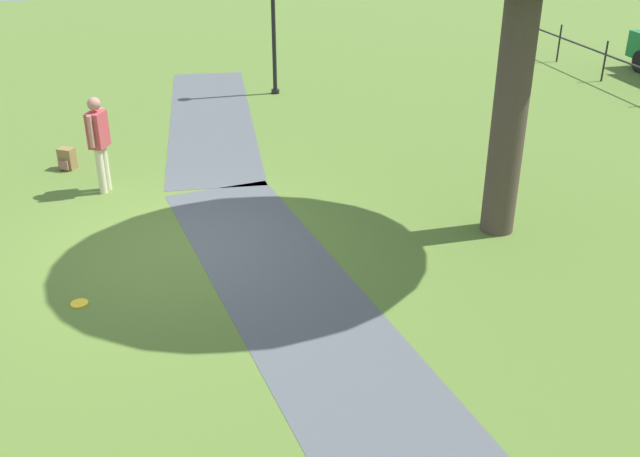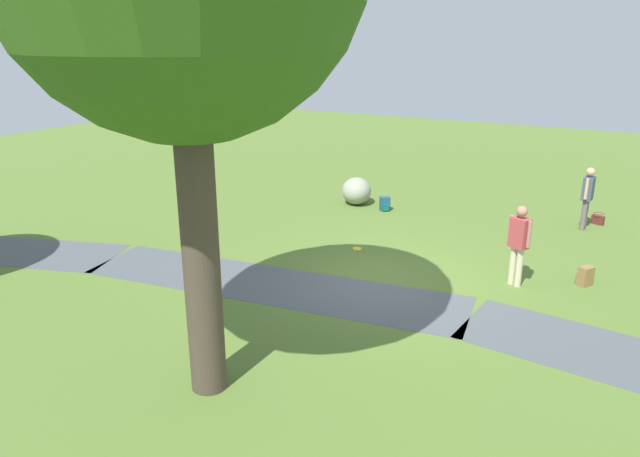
{
  "view_description": "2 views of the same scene",
  "coord_description": "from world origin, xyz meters",
  "px_view_note": "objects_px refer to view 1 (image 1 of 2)",
  "views": [
    {
      "loc": [
        9.8,
        -0.41,
        5.08
      ],
      "look_at": [
        1.91,
        1.64,
        1.01
      ],
      "focal_mm": 40.96,
      "sensor_mm": 36.0,
      "label": 1
    },
    {
      "loc": [
        -4.34,
        10.47,
        4.87
      ],
      "look_at": [
        1.03,
        0.85,
        1.21
      ],
      "focal_mm": 33.03,
      "sensor_mm": 36.0,
      "label": 2
    }
  ],
  "objects_px": {
    "lamp_post": "(273,6)",
    "frisbee_on_grass": "(79,303)",
    "spare_backpack_on_lawn": "(67,159)",
    "man_near_boulder": "(99,138)"
  },
  "relations": [
    {
      "from": "lamp_post",
      "to": "frisbee_on_grass",
      "type": "xyz_separation_m",
      "value": [
        8.93,
        -4.39,
        -2.09
      ]
    },
    {
      "from": "frisbee_on_grass",
      "to": "lamp_post",
      "type": "bearing_deg",
      "value": 153.8
    },
    {
      "from": "spare_backpack_on_lawn",
      "to": "frisbee_on_grass",
      "type": "xyz_separation_m",
      "value": [
        4.95,
        0.36,
        -0.18
      ]
    },
    {
      "from": "lamp_post",
      "to": "spare_backpack_on_lawn",
      "type": "bearing_deg",
      "value": -50.05
    },
    {
      "from": "lamp_post",
      "to": "man_near_boulder",
      "type": "height_order",
      "value": "lamp_post"
    },
    {
      "from": "spare_backpack_on_lawn",
      "to": "frisbee_on_grass",
      "type": "bearing_deg",
      "value": 4.14
    },
    {
      "from": "lamp_post",
      "to": "spare_backpack_on_lawn",
      "type": "relative_size",
      "value": 8.48
    },
    {
      "from": "man_near_boulder",
      "to": "spare_backpack_on_lawn",
      "type": "height_order",
      "value": "man_near_boulder"
    },
    {
      "from": "man_near_boulder",
      "to": "frisbee_on_grass",
      "type": "relative_size",
      "value": 7.5
    },
    {
      "from": "frisbee_on_grass",
      "to": "spare_backpack_on_lawn",
      "type": "bearing_deg",
      "value": -175.86
    }
  ]
}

